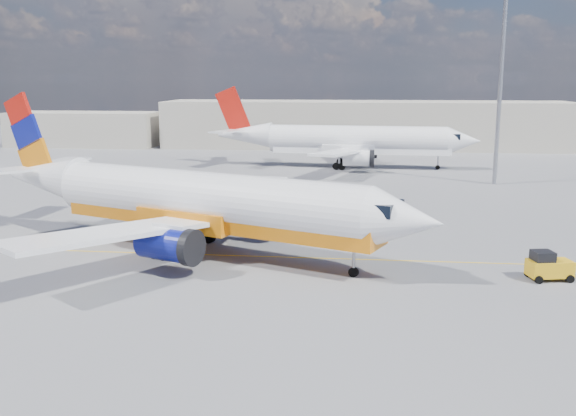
# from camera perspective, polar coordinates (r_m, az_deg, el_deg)

# --- Properties ---
(ground) EXTENTS (240.00, 240.00, 0.00)m
(ground) POSITION_cam_1_polar(r_m,az_deg,el_deg) (40.63, 0.82, -5.58)
(ground) COLOR #595A5E
(ground) RESTS_ON ground
(taxi_line) EXTENTS (70.00, 0.15, 0.01)m
(taxi_line) POSITION_cam_1_polar(r_m,az_deg,el_deg) (43.49, 1.19, -4.42)
(taxi_line) COLOR yellow
(taxi_line) RESTS_ON ground
(terminal_main) EXTENTS (70.00, 14.00, 8.00)m
(terminal_main) POSITION_cam_1_polar(r_m,az_deg,el_deg) (113.96, 6.92, 7.39)
(terminal_main) COLOR #B7AF9D
(terminal_main) RESTS_ON ground
(terminal_annex) EXTENTS (26.00, 10.00, 6.00)m
(terminal_annex) POSITION_cam_1_polar(r_m,az_deg,el_deg) (121.20, -17.61, 6.71)
(terminal_annex) COLOR #B7AF9D
(terminal_annex) RESTS_ON ground
(main_jet) EXTENTS (35.64, 26.90, 10.93)m
(main_jet) POSITION_cam_1_polar(r_m,az_deg,el_deg) (44.47, -8.39, 0.63)
(main_jet) COLOR white
(main_jet) RESTS_ON ground
(second_jet) EXTENTS (35.89, 28.33, 10.88)m
(second_jet) POSITION_cam_1_polar(r_m,az_deg,el_deg) (87.41, 5.43, 5.97)
(second_jet) COLOR white
(second_jet) RESTS_ON ground
(gse_tug) EXTENTS (2.74, 2.00, 1.80)m
(gse_tug) POSITION_cam_1_polar(r_m,az_deg,el_deg) (41.60, 22.13, -4.82)
(gse_tug) COLOR black
(gse_tug) RESTS_ON ground
(traffic_cone) EXTENTS (0.39, 0.39, 0.54)m
(traffic_cone) POSITION_cam_1_polar(r_m,az_deg,el_deg) (45.90, -11.28, -3.46)
(traffic_cone) COLOR white
(traffic_cone) RESTS_ON ground
(floodlight_mast) EXTENTS (1.63, 1.63, 22.26)m
(floodlight_mast) POSITION_cam_1_polar(r_m,az_deg,el_deg) (76.41, 18.46, 11.96)
(floodlight_mast) COLOR #929299
(floodlight_mast) RESTS_ON ground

